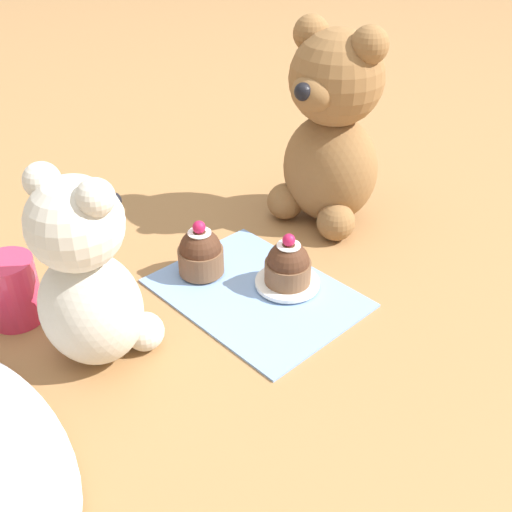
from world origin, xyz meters
The scene contains 9 objects.
ground_plane centered at (0.00, 0.00, 0.00)m, with size 4.00×4.00×0.00m, color #9E7042.
knitted_placemat centered at (0.00, 0.00, 0.00)m, with size 0.24×0.18×0.01m, color #7A9ED1.
teddy_bear_cream centered at (0.04, 0.19, 0.10)m, with size 0.13×0.13×0.22m.
teddy_bear_tan centered at (0.07, -0.20, 0.14)m, with size 0.15×0.15×0.28m.
cupcake_near_cream_bear centered at (0.08, 0.02, 0.03)m, with size 0.06×0.06×0.07m.
saucer_plate centered at (-0.02, -0.04, 0.01)m, with size 0.08×0.08×0.01m, color white.
cupcake_near_tan_bear centered at (-0.02, -0.04, 0.03)m, with size 0.06×0.06×0.07m.
juice_glass centered at (0.16, 0.23, 0.04)m, with size 0.06×0.06×0.08m, color #DB3356.
teaspoon centered at (0.18, 0.13, 0.00)m, with size 0.12×0.01×0.01m, color silver.
Camera 1 is at (-0.42, 0.40, 0.45)m, focal length 42.00 mm.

